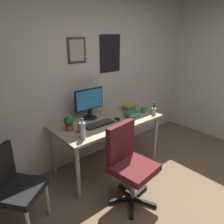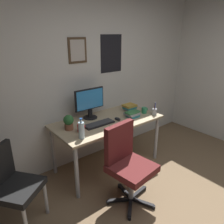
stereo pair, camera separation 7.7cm
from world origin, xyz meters
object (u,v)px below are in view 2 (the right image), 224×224
(monitor, at_px, (90,102))
(office_chair, at_px, (127,161))
(computer_mouse, at_px, (117,119))
(book_stack_right, at_px, (132,114))
(book_stack_left, at_px, (130,107))
(coffee_mug_far, at_px, (80,128))
(potted_plant, at_px, (69,122))
(water_bottle, at_px, (81,130))
(coffee_mug_near, at_px, (144,110))
(side_chair, at_px, (11,183))
(pen_cup, at_px, (155,111))
(keyboard, at_px, (99,124))

(monitor, bearing_deg, office_chair, -97.03)
(computer_mouse, bearing_deg, book_stack_right, -9.70)
(office_chair, relative_size, book_stack_left, 4.72)
(computer_mouse, xyz_separation_m, book_stack_left, (0.42, 0.20, 0.03))
(book_stack_right, bearing_deg, coffee_mug_far, 177.39)
(office_chair, height_order, book_stack_left, office_chair)
(coffee_mug_far, relative_size, book_stack_left, 0.54)
(monitor, distance_m, book_stack_left, 0.71)
(potted_plant, bearing_deg, water_bottle, -90.17)
(monitor, xyz_separation_m, potted_plant, (-0.43, -0.16, -0.13))
(computer_mouse, bearing_deg, monitor, 129.39)
(monitor, xyz_separation_m, coffee_mug_near, (0.76, -0.35, -0.19))
(office_chair, bearing_deg, side_chair, 157.82)
(pen_cup, bearing_deg, water_bottle, 179.11)
(office_chair, relative_size, coffee_mug_far, 8.69)
(coffee_mug_far, relative_size, pen_cup, 0.55)
(keyboard, distance_m, book_stack_left, 0.74)
(water_bottle, bearing_deg, coffee_mug_near, 6.10)
(computer_mouse, xyz_separation_m, book_stack_right, (0.25, -0.04, 0.03))
(coffee_mug_far, xyz_separation_m, book_stack_left, (1.02, 0.20, 0.00))
(monitor, relative_size, book_stack_right, 2.18)
(monitor, distance_m, coffee_mug_near, 0.86)
(office_chair, xyz_separation_m, water_bottle, (-0.32, 0.44, 0.32))
(book_stack_left, bearing_deg, coffee_mug_far, -168.99)
(book_stack_left, xyz_separation_m, book_stack_right, (-0.17, -0.24, -0.01))
(computer_mouse, distance_m, potted_plant, 0.71)
(office_chair, distance_m, coffee_mug_near, 1.07)
(coffee_mug_near, xyz_separation_m, potted_plant, (-1.19, 0.19, 0.06))
(book_stack_left, bearing_deg, pen_cup, -67.94)
(monitor, bearing_deg, keyboard, -98.94)
(office_chair, xyz_separation_m, monitor, (0.11, 0.92, 0.45))
(book_stack_left, bearing_deg, keyboard, -166.93)
(water_bottle, bearing_deg, coffee_mug_far, 63.66)
(pen_cup, bearing_deg, monitor, 148.96)
(pen_cup, xyz_separation_m, book_stack_left, (-0.15, 0.38, -0.00))
(side_chair, xyz_separation_m, monitor, (1.25, 0.45, 0.48))
(computer_mouse, xyz_separation_m, pen_cup, (0.57, -0.19, 0.04))
(office_chair, height_order, potted_plant, office_chair)
(coffee_mug_far, bearing_deg, monitor, 41.93)
(side_chair, xyz_separation_m, potted_plant, (0.82, 0.29, 0.34))
(coffee_mug_far, bearing_deg, pen_cup, -8.81)
(office_chair, xyz_separation_m, book_stack_left, (0.79, 0.80, 0.27))
(coffee_mug_near, bearing_deg, monitor, 155.28)
(water_bottle, bearing_deg, side_chair, 178.37)
(pen_cup, bearing_deg, office_chair, -155.85)
(office_chair, bearing_deg, coffee_mug_far, 111.46)
(computer_mouse, xyz_separation_m, water_bottle, (-0.69, -0.17, 0.09))
(water_bottle, distance_m, potted_plant, 0.31)
(office_chair, bearing_deg, pen_cup, 24.15)
(coffee_mug_far, distance_m, pen_cup, 1.19)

